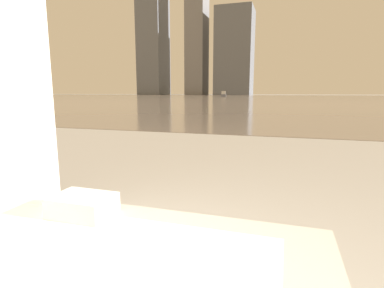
% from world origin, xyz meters
% --- Properties ---
extents(towel_stack, '(0.24, 0.17, 0.08)m').
position_xyz_m(towel_stack, '(-0.03, 0.89, 0.57)').
color(towel_stack, white).
rests_on(towel_stack, bathtub).
extents(harbor_water, '(180.00, 110.00, 0.01)m').
position_xyz_m(harbor_water, '(0.00, 62.00, 0.01)').
color(harbor_water, gray).
rests_on(harbor_water, ground_plane).
extents(harbor_boat_0, '(1.74, 3.58, 1.29)m').
position_xyz_m(harbor_boat_0, '(-12.97, 66.70, 0.46)').
color(harbor_boat_0, '#4C4C51').
rests_on(harbor_boat_0, harbor_water).
extents(harbor_boat_4, '(2.41, 3.92, 1.39)m').
position_xyz_m(harbor_boat_4, '(-26.36, 23.24, 0.50)').
color(harbor_boat_4, '#335647').
rests_on(harbor_boat_4, harbor_water).
extents(skyline_tower_0, '(9.86, 12.77, 58.33)m').
position_xyz_m(skyline_tower_0, '(-53.32, 118.00, 29.16)').
color(skyline_tower_0, slate).
rests_on(skyline_tower_0, ground_plane).
extents(skyline_tower_1, '(7.29, 9.98, 42.58)m').
position_xyz_m(skyline_tower_1, '(-34.51, 118.00, 21.29)').
color(skyline_tower_1, slate).
rests_on(skyline_tower_1, ground_plane).
extents(skyline_tower_2, '(13.60, 13.37, 32.03)m').
position_xyz_m(skyline_tower_2, '(-19.46, 118.00, 16.02)').
color(skyline_tower_2, slate).
rests_on(skyline_tower_2, ground_plane).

